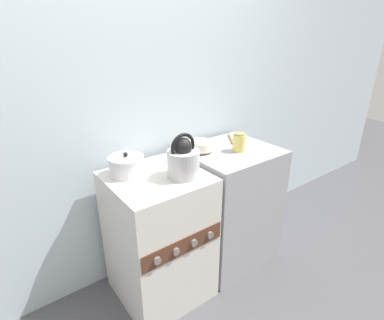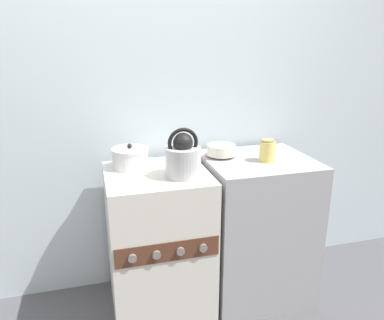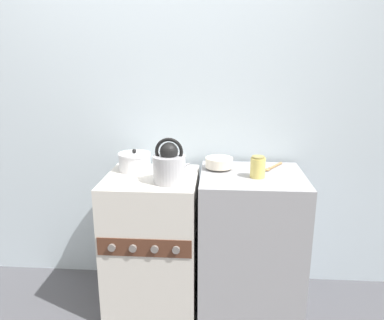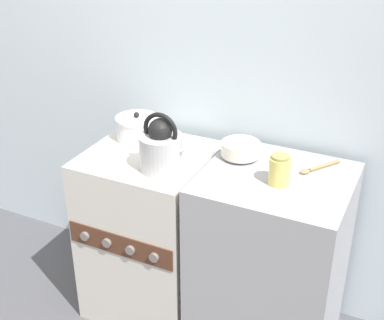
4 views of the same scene
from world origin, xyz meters
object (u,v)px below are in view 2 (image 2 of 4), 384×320
enamel_bowl (221,150)px  kettle (183,158)px  cooking_pot (130,158)px  storage_jar (267,151)px  stove (159,243)px

enamel_bowl → kettle: bearing=-144.0°
cooking_pot → storage_jar: 0.80m
kettle → cooking_pot: bearing=139.0°
cooking_pot → stove: bearing=-44.1°
kettle → enamel_bowl: (0.29, 0.21, -0.04)m
kettle → enamel_bowl: kettle is taller
stove → enamel_bowl: bearing=14.8°
kettle → cooking_pot: kettle is taller
stove → storage_jar: size_ratio=6.88×
cooking_pot → storage_jar: (0.78, -0.17, 0.03)m
kettle → storage_jar: size_ratio=2.08×
cooking_pot → kettle: bearing=-41.0°
kettle → enamel_bowl: size_ratio=1.53×
kettle → storage_jar: bearing=6.3°
kettle → storage_jar: kettle is taller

